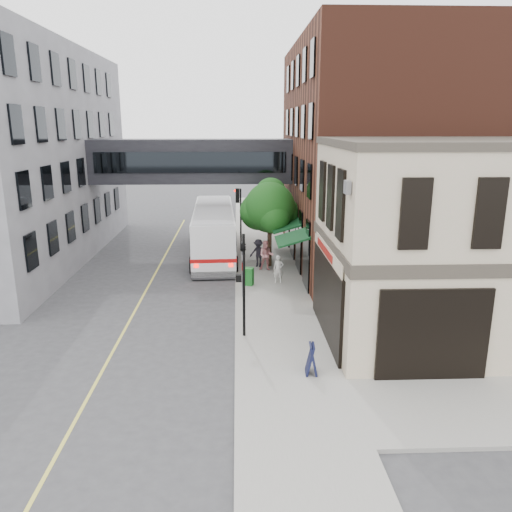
{
  "coord_description": "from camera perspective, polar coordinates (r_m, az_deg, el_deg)",
  "views": [
    {
      "loc": [
        0.15,
        -18.03,
        9.0
      ],
      "look_at": [
        1.04,
        5.22,
        2.85
      ],
      "focal_mm": 35.0,
      "sensor_mm": 36.0,
      "label": 1
    }
  ],
  "objects": [
    {
      "name": "pedestrian_a",
      "position": [
        28.69,
        2.58,
        -1.48
      ],
      "size": [
        0.62,
        0.43,
        1.63
      ],
      "primitive_type": "imported",
      "rotation": [
        0.0,
        0.0,
        -0.07
      ],
      "color": "silver",
      "rests_on": "sidewalk_main"
    },
    {
      "name": "ground",
      "position": [
        20.15,
        -2.43,
        -11.75
      ],
      "size": [
        120.0,
        120.0,
        0.0
      ],
      "primitive_type": "plane",
      "color": "#38383A",
      "rests_on": "ground"
    },
    {
      "name": "newspaper_box",
      "position": [
        28.32,
        -0.83,
        -2.35
      ],
      "size": [
        0.61,
        0.57,
        1.0
      ],
      "primitive_type": "cube",
      "rotation": [
        0.0,
        0.0,
        -0.3
      ],
      "color": "#16621E",
      "rests_on": "sidewalk_main"
    },
    {
      "name": "traffic_signal_far",
      "position": [
        35.48,
        -1.99,
        5.61
      ],
      "size": [
        0.53,
        0.28,
        4.5
      ],
      "color": "black",
      "rests_on": "sidewalk_main"
    },
    {
      "name": "pedestrian_b",
      "position": [
        31.07,
        1.18,
        0.07
      ],
      "size": [
        1.0,
        0.82,
        1.9
      ],
      "primitive_type": "imported",
      "rotation": [
        0.0,
        0.0,
        -0.11
      ],
      "color": "pink",
      "rests_on": "sidewalk_main"
    },
    {
      "name": "skyway_bridge",
      "position": [
        36.25,
        -7.29,
        10.73
      ],
      "size": [
        14.0,
        3.18,
        3.0
      ],
      "color": "black",
      "rests_on": "ground"
    },
    {
      "name": "bus",
      "position": [
        35.22,
        -4.84,
        3.06
      ],
      "size": [
        3.37,
        12.45,
        3.32
      ],
      "color": "white",
      "rests_on": "ground"
    },
    {
      "name": "brick_building",
      "position": [
        34.51,
        14.64,
        10.99
      ],
      "size": [
        13.76,
        18.0,
        14.0
      ],
      "color": "#4C2317",
      "rests_on": "ground"
    },
    {
      "name": "sandwich_board",
      "position": [
        18.68,
        6.36,
        -11.62
      ],
      "size": [
        0.46,
        0.67,
        1.14
      ],
      "primitive_type": "cube",
      "rotation": [
        0.0,
        0.0,
        -0.08
      ],
      "color": "black",
      "rests_on": "sidewalk_main"
    },
    {
      "name": "street_tree",
      "position": [
        31.72,
        1.55,
        5.57
      ],
      "size": [
        3.8,
        3.2,
        5.6
      ],
      "color": "#382619",
      "rests_on": "sidewalk_main"
    },
    {
      "name": "traffic_signal_near",
      "position": [
        20.91,
        -1.49,
        -1.93
      ],
      "size": [
        0.44,
        0.22,
        4.6
      ],
      "color": "black",
      "rests_on": "sidewalk_main"
    },
    {
      "name": "street_sign_pole",
      "position": [
        26.01,
        -1.57,
        -0.97
      ],
      "size": [
        0.08,
        0.75,
        3.0
      ],
      "color": "gray",
      "rests_on": "sidewalk_main"
    },
    {
      "name": "sidewalk_main",
      "position": [
        33.3,
        1.08,
        -0.75
      ],
      "size": [
        4.0,
        60.0,
        0.15
      ],
      "primitive_type": "cube",
      "color": "gray",
      "rests_on": "ground"
    },
    {
      "name": "pedestrian_c",
      "position": [
        31.87,
        0.29,
        0.35
      ],
      "size": [
        1.32,
        1.04,
        1.79
      ],
      "primitive_type": "imported",
      "rotation": [
        0.0,
        0.0,
        -0.37
      ],
      "color": "black",
      "rests_on": "sidewalk_main"
    },
    {
      "name": "corner_building",
      "position": [
        22.4,
        21.08,
        1.45
      ],
      "size": [
        10.19,
        8.12,
        8.45
      ],
      "color": "#C9B19A",
      "rests_on": "ground"
    },
    {
      "name": "lane_marking",
      "position": [
        29.88,
        -12.02,
        -3.05
      ],
      "size": [
        0.12,
        40.0,
        0.01
      ],
      "primitive_type": "cube",
      "color": "#D8CC4C",
      "rests_on": "ground"
    }
  ]
}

